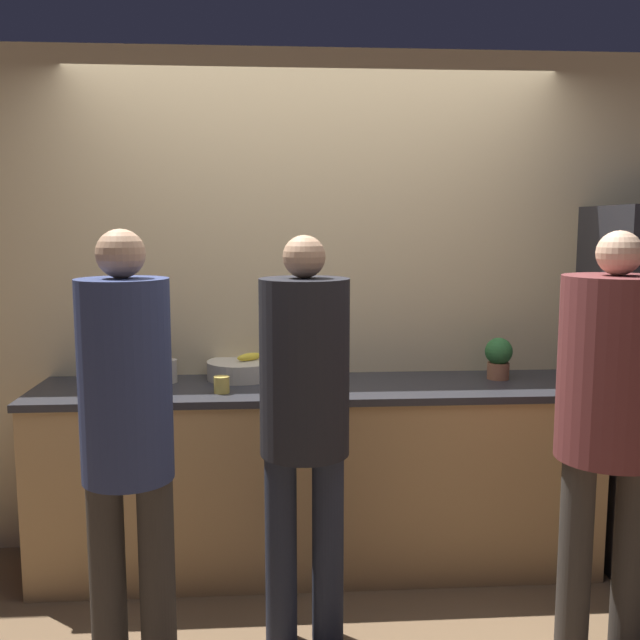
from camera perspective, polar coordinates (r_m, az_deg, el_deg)
ground_plane at (r=3.53m, az=0.17°, el=-21.37°), size 14.00×14.00×0.00m
wall_back at (r=3.78m, az=-0.55°, el=1.35°), size 5.20×0.06×2.60m
counter at (r=3.67m, az=-0.24°, el=-12.26°), size 2.76×0.64×0.93m
person_left at (r=2.63m, az=-15.18°, el=-8.45°), size 0.32×0.32×1.70m
person_center at (r=2.85m, az=-1.24°, el=-6.78°), size 0.36×0.36×1.67m
person_right at (r=2.97m, az=22.26°, el=-5.97°), size 0.41×0.41×1.69m
fruit_bowl at (r=3.69m, az=-6.30°, el=-3.94°), size 0.35×0.35×0.13m
utensil_crock at (r=3.65m, az=-12.12°, el=-3.92°), size 0.10×0.10×0.24m
bottle_dark at (r=3.45m, az=-15.76°, el=-4.38°), size 0.05×0.05×0.21m
bottle_red at (r=3.70m, az=19.80°, el=-3.46°), size 0.05×0.05×0.25m
cup_white at (r=3.61m, az=-1.00°, el=-4.21°), size 0.07×0.07×0.08m
cup_yellow at (r=3.38m, az=-7.88°, el=-5.15°), size 0.07×0.07×0.08m
potted_plant at (r=3.75m, az=14.10°, el=-2.87°), size 0.14×0.14×0.21m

